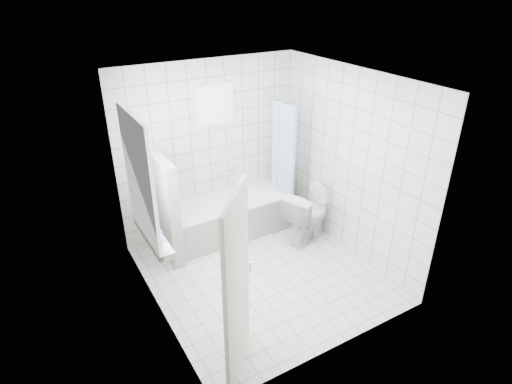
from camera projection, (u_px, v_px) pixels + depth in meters
ground at (261, 273)px, 5.78m from camera, size 3.00×3.00×0.00m
ceiling at (263, 79)px, 4.59m from camera, size 3.00×3.00×0.00m
wall_back at (210, 148)px, 6.34m from camera, size 2.80×0.02×2.60m
wall_front at (344, 249)px, 4.03m from camera, size 2.80×0.02×2.60m
wall_left at (149, 217)px, 4.56m from camera, size 0.02×3.00×2.60m
wall_right at (350, 164)px, 5.81m from camera, size 0.02×3.00×2.60m
window_left at (142, 180)px, 4.67m from camera, size 0.01×0.90×1.40m
window_back at (215, 105)px, 6.05m from camera, size 0.50×0.01×0.50m
window_sill at (153, 236)px, 5.03m from camera, size 0.18×1.02×0.08m
door at (237, 289)px, 3.97m from camera, size 0.57×0.62×2.00m
bathtub at (228, 217)px, 6.55m from camera, size 1.85×0.77×0.58m
partition_wall at (165, 208)px, 5.86m from camera, size 0.15×0.85×1.50m
tiled_ledge at (280, 194)px, 7.25m from camera, size 0.40×0.24×0.55m
toilet at (307, 215)px, 6.35m from camera, size 0.91×0.71×0.82m
curtain_rod at (279, 99)px, 6.14m from camera, size 0.02×0.80×0.02m
shower_curtain at (283, 160)px, 6.45m from camera, size 0.14×0.48×1.78m
tub_faucet at (223, 174)px, 6.60m from camera, size 0.18×0.06×0.06m
sill_bottles at (150, 220)px, 5.03m from camera, size 0.16×0.59×0.29m
ledge_bottles at (282, 173)px, 7.06m from camera, size 0.19×0.18×0.26m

